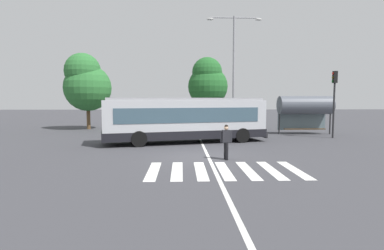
{
  "coord_description": "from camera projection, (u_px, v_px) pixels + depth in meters",
  "views": [
    {
      "loc": [
        -0.95,
        -15.13,
        2.89
      ],
      "look_at": [
        -0.28,
        4.3,
        1.3
      ],
      "focal_mm": 28.24,
      "sensor_mm": 36.0,
      "label": 1
    }
  ],
  "objects": [
    {
      "name": "lane_center_line",
      "position": [
        205.0,
        151.0,
        17.35
      ],
      "size": [
        0.16,
        24.0,
        0.01
      ],
      "primitive_type": "cube",
      "color": "silver",
      "rests_on": "ground_plane"
    },
    {
      "name": "ground_plane",
      "position": [
        200.0,
        157.0,
        15.34
      ],
      "size": [
        160.0,
        160.0,
        0.0
      ],
      "primitive_type": "plane",
      "color": "#3D3D42"
    },
    {
      "name": "city_transit_bus",
      "position": [
        186.0,
        119.0,
        20.67
      ],
      "size": [
        11.46,
        5.17,
        3.06
      ],
      "color": "black",
      "rests_on": "ground_plane"
    },
    {
      "name": "background_tree_right",
      "position": [
        208.0,
        82.0,
        34.29
      ],
      "size": [
        4.53,
        4.53,
        7.75
      ],
      "color": "brown",
      "rests_on": "ground_plane"
    },
    {
      "name": "pedestrian_crossing_street",
      "position": [
        226.0,
        140.0,
        14.69
      ],
      "size": [
        0.58,
        0.44,
        1.72
      ],
      "color": "black",
      "rests_on": "ground_plane"
    },
    {
      "name": "crosswalk_painted_stripes",
      "position": [
        224.0,
        170.0,
        12.47
      ],
      "size": [
        6.32,
        3.34,
        0.01
      ],
      "color": "silver",
      "rests_on": "ground_plane"
    },
    {
      "name": "parked_car_silver",
      "position": [
        193.0,
        123.0,
        28.43
      ],
      "size": [
        2.2,
        4.64,
        1.35
      ],
      "color": "black",
      "rests_on": "ground_plane"
    },
    {
      "name": "parked_car_black",
      "position": [
        249.0,
        122.0,
        29.1
      ],
      "size": [
        2.0,
        4.57,
        1.35
      ],
      "color": "black",
      "rests_on": "ground_plane"
    },
    {
      "name": "background_tree_left",
      "position": [
        86.0,
        83.0,
        29.87
      ],
      "size": [
        4.63,
        4.63,
        7.5
      ],
      "color": "brown",
      "rests_on": "ground_plane"
    },
    {
      "name": "parked_car_charcoal",
      "position": [
        165.0,
        123.0,
        28.5
      ],
      "size": [
        2.17,
        4.63,
        1.35
      ],
      "color": "black",
      "rests_on": "ground_plane"
    },
    {
      "name": "parked_car_champagne",
      "position": [
        134.0,
        123.0,
        28.35
      ],
      "size": [
        2.34,
        4.69,
        1.35
      ],
      "color": "black",
      "rests_on": "ground_plane"
    },
    {
      "name": "bus_stop_shelter",
      "position": [
        305.0,
        106.0,
        25.64
      ],
      "size": [
        4.51,
        1.54,
        3.25
      ],
      "color": "#28282B",
      "rests_on": "ground_plane"
    },
    {
      "name": "parked_car_white",
      "position": [
        220.0,
        123.0,
        28.92
      ],
      "size": [
        2.02,
        4.57,
        1.35
      ],
      "color": "black",
      "rests_on": "ground_plane"
    },
    {
      "name": "twin_arm_street_lamp",
      "position": [
        234.0,
        63.0,
        25.94
      ],
      "size": [
        4.74,
        0.32,
        10.05
      ],
      "color": "#939399",
      "rests_on": "ground_plane"
    },
    {
      "name": "traffic_light_far_corner",
      "position": [
        334.0,
        94.0,
        22.94
      ],
      "size": [
        0.33,
        0.32,
        5.1
      ],
      "color": "#28282B",
      "rests_on": "ground_plane"
    }
  ]
}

